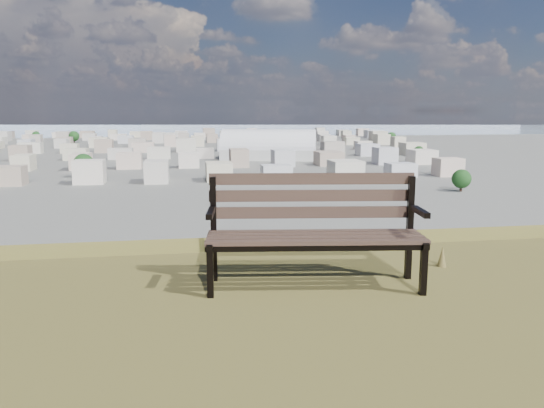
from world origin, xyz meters
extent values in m
cube|color=#463328|center=(1.16, 2.67, 25.40)|extent=(1.62, 0.29, 0.03)
cube|color=#463328|center=(1.17, 2.78, 25.40)|extent=(1.62, 0.29, 0.03)
cube|color=#463328|center=(1.19, 2.89, 25.40)|extent=(1.62, 0.29, 0.03)
cube|color=#463328|center=(1.20, 2.99, 25.40)|extent=(1.62, 0.29, 0.03)
cube|color=#463328|center=(1.21, 3.07, 25.54)|extent=(1.61, 0.24, 0.09)
cube|color=#463328|center=(1.21, 3.09, 25.67)|extent=(1.61, 0.24, 0.09)
cube|color=#463328|center=(1.21, 3.11, 25.80)|extent=(1.61, 0.24, 0.09)
cube|color=black|center=(0.39, 2.76, 25.20)|extent=(0.05, 0.06, 0.40)
cube|color=black|center=(0.44, 3.14, 25.41)|extent=(0.05, 0.06, 0.83)
cube|color=black|center=(0.41, 2.93, 25.37)|extent=(0.10, 0.45, 0.04)
cube|color=black|center=(0.41, 2.89, 25.59)|extent=(0.09, 0.33, 0.04)
cube|color=black|center=(1.92, 2.56, 25.20)|extent=(0.05, 0.06, 0.40)
cube|color=black|center=(1.97, 2.94, 25.41)|extent=(0.05, 0.06, 0.83)
cube|color=black|center=(1.95, 2.73, 25.37)|extent=(0.10, 0.45, 0.04)
cube|color=black|center=(1.94, 2.69, 25.59)|extent=(0.09, 0.33, 0.04)
cube|color=black|center=(1.16, 2.66, 25.36)|extent=(1.61, 0.25, 0.04)
cube|color=black|center=(1.20, 3.00, 25.36)|extent=(1.61, 0.25, 0.04)
cone|color=brown|center=(2.40, 3.20, 25.09)|extent=(0.08, 0.08, 0.18)
cube|color=#BABAB6|center=(45.59, 286.26, 2.83)|extent=(54.79, 33.84, 5.67)
cylinder|color=white|center=(45.59, 286.26, 5.67)|extent=(54.79, 33.84, 21.53)
cube|color=beige|center=(-60.00, 200.00, 3.50)|extent=(11.00, 11.00, 7.00)
cube|color=#A89C90|center=(-36.00, 200.00, 3.50)|extent=(11.00, 11.00, 7.00)
cube|color=beige|center=(-12.00, 200.00, 3.50)|extent=(11.00, 11.00, 7.00)
cube|color=silver|center=(12.00, 200.00, 3.50)|extent=(11.00, 11.00, 7.00)
cube|color=beige|center=(36.00, 200.00, 3.50)|extent=(11.00, 11.00, 7.00)
cube|color=tan|center=(60.00, 200.00, 3.50)|extent=(11.00, 11.00, 7.00)
cube|color=beige|center=(84.00, 200.00, 3.50)|extent=(11.00, 11.00, 7.00)
cube|color=beige|center=(108.00, 200.00, 3.50)|extent=(11.00, 11.00, 7.00)
cube|color=beige|center=(-72.00, 250.00, 3.50)|extent=(11.00, 11.00, 7.00)
cube|color=silver|center=(-48.00, 250.00, 3.50)|extent=(11.00, 11.00, 7.00)
cube|color=beige|center=(-24.00, 250.00, 3.50)|extent=(11.00, 11.00, 7.00)
cube|color=tan|center=(0.00, 250.00, 3.50)|extent=(11.00, 11.00, 7.00)
cube|color=beige|center=(24.00, 250.00, 3.50)|extent=(11.00, 11.00, 7.00)
cube|color=beige|center=(48.00, 250.00, 3.50)|extent=(11.00, 11.00, 7.00)
cube|color=beige|center=(72.00, 250.00, 3.50)|extent=(11.00, 11.00, 7.00)
cube|color=#A89C90|center=(96.00, 250.00, 3.50)|extent=(11.00, 11.00, 7.00)
cube|color=beige|center=(120.00, 250.00, 3.50)|extent=(11.00, 11.00, 7.00)
cube|color=tan|center=(-84.00, 300.00, 3.50)|extent=(11.00, 11.00, 7.00)
cube|color=beige|center=(-60.00, 300.00, 3.50)|extent=(11.00, 11.00, 7.00)
cube|color=beige|center=(-36.00, 300.00, 3.50)|extent=(11.00, 11.00, 7.00)
cube|color=beige|center=(-12.00, 300.00, 3.50)|extent=(11.00, 11.00, 7.00)
cube|color=#A89C90|center=(12.00, 300.00, 3.50)|extent=(11.00, 11.00, 7.00)
cube|color=beige|center=(36.00, 300.00, 3.50)|extent=(11.00, 11.00, 7.00)
cube|color=silver|center=(60.00, 300.00, 3.50)|extent=(11.00, 11.00, 7.00)
cube|color=beige|center=(84.00, 300.00, 3.50)|extent=(11.00, 11.00, 7.00)
cube|color=tan|center=(108.00, 300.00, 3.50)|extent=(11.00, 11.00, 7.00)
cube|color=beige|center=(132.00, 300.00, 3.50)|extent=(11.00, 11.00, 7.00)
cube|color=#A89C90|center=(-96.00, 350.00, 3.50)|extent=(11.00, 11.00, 7.00)
cube|color=beige|center=(-72.00, 350.00, 3.50)|extent=(11.00, 11.00, 7.00)
cube|color=silver|center=(-48.00, 350.00, 3.50)|extent=(11.00, 11.00, 7.00)
cube|color=beige|center=(-24.00, 350.00, 3.50)|extent=(11.00, 11.00, 7.00)
cube|color=tan|center=(0.00, 350.00, 3.50)|extent=(11.00, 11.00, 7.00)
cube|color=beige|center=(24.00, 350.00, 3.50)|extent=(11.00, 11.00, 7.00)
cube|color=beige|center=(48.00, 350.00, 3.50)|extent=(11.00, 11.00, 7.00)
cube|color=beige|center=(72.00, 350.00, 3.50)|extent=(11.00, 11.00, 7.00)
cube|color=#A89C90|center=(96.00, 350.00, 3.50)|extent=(11.00, 11.00, 7.00)
cube|color=beige|center=(120.00, 350.00, 3.50)|extent=(11.00, 11.00, 7.00)
cube|color=silver|center=(144.00, 350.00, 3.50)|extent=(11.00, 11.00, 7.00)
cube|color=beige|center=(-108.00, 400.00, 3.50)|extent=(11.00, 11.00, 7.00)
cube|color=beige|center=(-84.00, 400.00, 3.50)|extent=(11.00, 11.00, 7.00)
cube|color=beige|center=(-60.00, 400.00, 3.50)|extent=(11.00, 11.00, 7.00)
cube|color=#A89C90|center=(-36.00, 400.00, 3.50)|extent=(11.00, 11.00, 7.00)
cube|color=beige|center=(-12.00, 400.00, 3.50)|extent=(11.00, 11.00, 7.00)
cube|color=silver|center=(12.00, 400.00, 3.50)|extent=(11.00, 11.00, 7.00)
cube|color=beige|center=(36.00, 400.00, 3.50)|extent=(11.00, 11.00, 7.00)
cube|color=tan|center=(60.00, 400.00, 3.50)|extent=(11.00, 11.00, 7.00)
cube|color=beige|center=(84.00, 400.00, 3.50)|extent=(11.00, 11.00, 7.00)
cube|color=beige|center=(108.00, 400.00, 3.50)|extent=(11.00, 11.00, 7.00)
cube|color=beige|center=(132.00, 400.00, 3.50)|extent=(11.00, 11.00, 7.00)
cube|color=#A89C90|center=(156.00, 400.00, 3.50)|extent=(11.00, 11.00, 7.00)
cube|color=silver|center=(-144.00, 450.00, 3.50)|extent=(11.00, 11.00, 7.00)
cube|color=beige|center=(-120.00, 450.00, 3.50)|extent=(11.00, 11.00, 7.00)
cube|color=tan|center=(-96.00, 450.00, 3.50)|extent=(11.00, 11.00, 7.00)
cube|color=beige|center=(-72.00, 450.00, 3.50)|extent=(11.00, 11.00, 7.00)
cube|color=beige|center=(-48.00, 450.00, 3.50)|extent=(11.00, 11.00, 7.00)
cube|color=beige|center=(-24.00, 450.00, 3.50)|extent=(11.00, 11.00, 7.00)
cube|color=#A89C90|center=(0.00, 450.00, 3.50)|extent=(11.00, 11.00, 7.00)
cube|color=beige|center=(24.00, 450.00, 3.50)|extent=(11.00, 11.00, 7.00)
cube|color=silver|center=(48.00, 450.00, 3.50)|extent=(11.00, 11.00, 7.00)
cube|color=beige|center=(72.00, 450.00, 3.50)|extent=(11.00, 11.00, 7.00)
cube|color=tan|center=(96.00, 450.00, 3.50)|extent=(11.00, 11.00, 7.00)
cube|color=beige|center=(120.00, 450.00, 3.50)|extent=(11.00, 11.00, 7.00)
cube|color=beige|center=(144.00, 450.00, 3.50)|extent=(11.00, 11.00, 7.00)
cube|color=beige|center=(168.00, 450.00, 3.50)|extent=(11.00, 11.00, 7.00)
cube|color=beige|center=(-156.00, 500.00, 3.50)|extent=(11.00, 11.00, 7.00)
cube|color=silver|center=(-132.00, 500.00, 3.50)|extent=(11.00, 11.00, 7.00)
cube|color=beige|center=(-108.00, 500.00, 3.50)|extent=(11.00, 11.00, 7.00)
cube|color=tan|center=(-84.00, 500.00, 3.50)|extent=(11.00, 11.00, 7.00)
cube|color=beige|center=(-60.00, 500.00, 3.50)|extent=(11.00, 11.00, 7.00)
cube|color=beige|center=(-36.00, 500.00, 3.50)|extent=(11.00, 11.00, 7.00)
cube|color=beige|center=(-12.00, 500.00, 3.50)|extent=(11.00, 11.00, 7.00)
cube|color=#A89C90|center=(12.00, 500.00, 3.50)|extent=(11.00, 11.00, 7.00)
cube|color=beige|center=(36.00, 500.00, 3.50)|extent=(11.00, 11.00, 7.00)
cube|color=silver|center=(60.00, 500.00, 3.50)|extent=(11.00, 11.00, 7.00)
cube|color=beige|center=(84.00, 500.00, 3.50)|extent=(11.00, 11.00, 7.00)
cube|color=tan|center=(108.00, 500.00, 3.50)|extent=(11.00, 11.00, 7.00)
cube|color=beige|center=(132.00, 500.00, 3.50)|extent=(11.00, 11.00, 7.00)
cube|color=beige|center=(156.00, 500.00, 3.50)|extent=(11.00, 11.00, 7.00)
cube|color=beige|center=(180.00, 500.00, 3.50)|extent=(11.00, 11.00, 7.00)
cube|color=beige|center=(-168.00, 550.00, 3.50)|extent=(11.00, 11.00, 7.00)
cube|color=silver|center=(-144.00, 550.00, 3.50)|extent=(11.00, 11.00, 7.00)
cube|color=beige|center=(-120.00, 550.00, 3.50)|extent=(11.00, 11.00, 7.00)
cube|color=tan|center=(-96.00, 550.00, 3.50)|extent=(11.00, 11.00, 7.00)
cube|color=beige|center=(-72.00, 550.00, 3.50)|extent=(11.00, 11.00, 7.00)
cube|color=beige|center=(-48.00, 550.00, 3.50)|extent=(11.00, 11.00, 7.00)
cube|color=beige|center=(-24.00, 550.00, 3.50)|extent=(11.00, 11.00, 7.00)
cube|color=#A89C90|center=(0.00, 550.00, 3.50)|extent=(11.00, 11.00, 7.00)
cube|color=beige|center=(24.00, 550.00, 3.50)|extent=(11.00, 11.00, 7.00)
cube|color=silver|center=(48.00, 550.00, 3.50)|extent=(11.00, 11.00, 7.00)
cube|color=beige|center=(72.00, 550.00, 3.50)|extent=(11.00, 11.00, 7.00)
cube|color=tan|center=(96.00, 550.00, 3.50)|extent=(11.00, 11.00, 7.00)
cube|color=beige|center=(120.00, 550.00, 3.50)|extent=(11.00, 11.00, 7.00)
cube|color=beige|center=(144.00, 550.00, 3.50)|extent=(11.00, 11.00, 7.00)
cube|color=beige|center=(168.00, 550.00, 3.50)|extent=(11.00, 11.00, 7.00)
cube|color=#A89C90|center=(192.00, 550.00, 3.50)|extent=(11.00, 11.00, 7.00)
cylinder|color=#301F18|center=(90.00, 160.00, 1.05)|extent=(0.80, 0.80, 2.10)
sphere|color=black|center=(90.00, 160.00, 4.20)|extent=(6.30, 6.30, 6.30)
cylinder|color=#301F18|center=(-40.00, 220.00, 1.35)|extent=(0.80, 0.80, 2.70)
sphere|color=black|center=(-40.00, 220.00, 5.40)|extent=(8.10, 8.10, 8.10)
cylinder|color=#301F18|center=(130.00, 280.00, 0.97)|extent=(0.80, 0.80, 1.95)
sphere|color=black|center=(130.00, 280.00, 3.90)|extent=(5.85, 5.85, 5.85)
cylinder|color=#301F18|center=(60.00, 400.00, 1.12)|extent=(0.80, 0.80, 2.25)
sphere|color=black|center=(60.00, 400.00, 4.50)|extent=(6.75, 6.75, 6.75)
cylinder|color=#301F18|center=(-90.00, 460.00, 1.43)|extent=(0.80, 0.80, 2.85)
sphere|color=black|center=(-90.00, 460.00, 5.70)|extent=(8.55, 8.55, 8.55)
cylinder|color=#301F18|center=(-130.00, 500.00, 1.20)|extent=(0.80, 0.80, 2.40)
sphere|color=black|center=(-130.00, 500.00, 4.80)|extent=(7.20, 7.20, 7.20)
cylinder|color=#301F18|center=(40.00, 300.00, 1.05)|extent=(0.80, 0.80, 2.10)
sphere|color=black|center=(40.00, 300.00, 4.20)|extent=(6.30, 6.30, 6.30)
cylinder|color=#301F18|center=(170.00, 420.00, 1.27)|extent=(0.80, 0.80, 2.55)
sphere|color=black|center=(170.00, 420.00, 5.10)|extent=(7.65, 7.65, 7.65)
cube|color=#95ADBD|center=(0.00, 900.00, 0.00)|extent=(2400.00, 700.00, 0.12)
cube|color=#919BB4|center=(-400.00, 1350.00, 27.50)|extent=(600.00, 220.00, 55.00)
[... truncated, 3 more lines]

